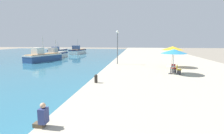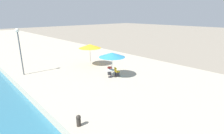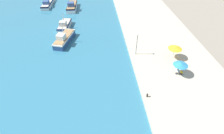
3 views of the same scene
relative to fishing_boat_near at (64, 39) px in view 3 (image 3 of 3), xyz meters
The scene contains 13 objects.
water_basin 16.40m from the fishing_boat_near, 151.48° to the left, with size 56.00×90.00×0.04m.
quay_promenade 22.99m from the fishing_boat_near, 19.88° to the left, with size 16.00×90.00×0.68m.
fishing_boat_near is the anchor object (origin of this frame).
fishing_boat_mid 6.87m from the fishing_boat_near, 95.75° to the left, with size 3.11×6.78×4.06m.
fishing_boat_far 19.44m from the fishing_boat_near, 89.50° to the left, with size 2.83×8.11×4.39m.
fishing_boat_distant 24.47m from the fishing_boat_near, 108.60° to the left, with size 2.89×9.34×3.51m.
cafe_umbrella_pink 24.87m from the fishing_boat_near, 32.77° to the right, with size 2.46×2.46×2.41m.
cafe_umbrella_white 23.45m from the fishing_boat_near, 22.04° to the right, with size 2.56×2.56×2.53m.
cafe_table 24.61m from the fishing_boat_near, 32.92° to the right, with size 0.80×0.80×0.74m.
cafe_chair_left 24.65m from the fishing_boat_near, 31.24° to the right, with size 0.58×0.58×0.91m.
cafe_chair_right 25.30m from the fishing_boat_near, 32.51° to the right, with size 0.53×0.52×0.91m.
mooring_bollard 22.90m from the fishing_boat_near, 51.45° to the right, with size 0.26×0.26×0.65m.
lamppost 16.55m from the fishing_boat_near, 25.09° to the right, with size 0.36×0.36×4.56m.
Camera 3 is at (-6.27, -5.45, 21.03)m, focal length 28.00 mm.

